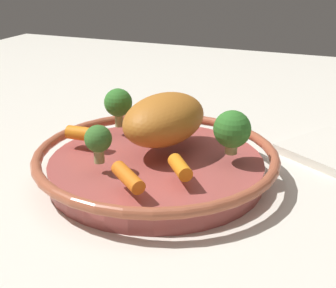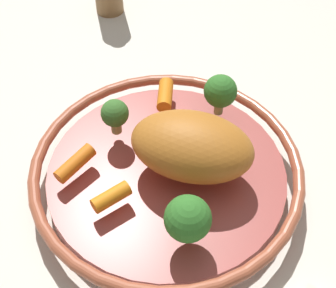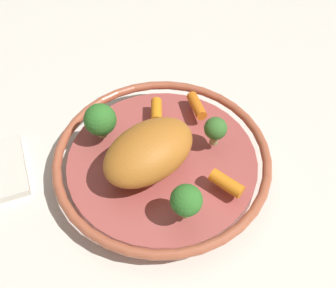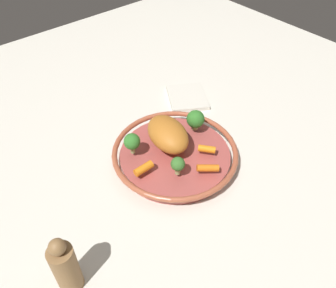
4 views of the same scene
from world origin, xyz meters
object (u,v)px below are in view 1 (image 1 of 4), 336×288
at_px(baby_carrot_near_rim, 83,134).
at_px(dish_towel, 332,150).
at_px(baby_carrot_back, 180,167).
at_px(broccoli_floret_small, 232,130).
at_px(baby_carrot_left, 128,177).
at_px(broccoli_floret_large, 98,140).
at_px(serving_bowl, 156,164).
at_px(broccoli_floret_edge, 118,103).
at_px(roast_chicken_piece, 163,119).

relative_size(baby_carrot_near_rim, dish_towel, 0.36).
xyz_separation_m(baby_carrot_back, broccoli_floret_small, (0.09, -0.04, 0.03)).
relative_size(baby_carrot_left, broccoli_floret_large, 1.07).
bearing_deg(dish_towel, serving_bowl, 130.39).
distance_m(baby_carrot_back, broccoli_floret_edge, 0.20).
distance_m(broccoli_floret_edge, broccoli_floret_large, 0.14).
xyz_separation_m(serving_bowl, baby_carrot_back, (-0.06, -0.06, 0.03)).
bearing_deg(broccoli_floret_large, broccoli_floret_small, -57.79).
distance_m(broccoli_floret_small, broccoli_floret_large, 0.18).
xyz_separation_m(roast_chicken_piece, baby_carrot_left, (-0.14, -0.01, -0.03)).
bearing_deg(roast_chicken_piece, broccoli_floret_edge, 68.63).
distance_m(broccoli_floret_large, dish_towel, 0.39).
bearing_deg(baby_carrot_back, dish_towel, -33.26).
distance_m(serving_bowl, broccoli_floret_large, 0.10).
height_order(serving_bowl, baby_carrot_back, baby_carrot_back).
bearing_deg(baby_carrot_left, baby_carrot_near_rim, 50.35).
height_order(broccoli_floret_small, dish_towel, broccoli_floret_small).
bearing_deg(broccoli_floret_edge, baby_carrot_back, -129.79).
bearing_deg(roast_chicken_piece, baby_carrot_left, -174.15).
height_order(baby_carrot_near_rim, broccoli_floret_edge, broccoli_floret_edge).
bearing_deg(baby_carrot_back, broccoli_floret_edge, 50.21).
distance_m(baby_carrot_left, broccoli_floret_small, 0.17).
xyz_separation_m(roast_chicken_piece, baby_carrot_back, (-0.09, -0.06, -0.03)).
bearing_deg(broccoli_floret_edge, broccoli_floret_large, -162.89).
distance_m(baby_carrot_back, dish_towel, 0.31).
distance_m(serving_bowl, roast_chicken_piece, 0.07).
bearing_deg(baby_carrot_back, baby_carrot_left, 136.82).
xyz_separation_m(baby_carrot_left, broccoli_floret_edge, (0.18, 0.11, 0.03)).
xyz_separation_m(serving_bowl, broccoli_floret_large, (-0.07, 0.05, 0.05)).
distance_m(broccoli_floret_edge, dish_towel, 0.36).
distance_m(baby_carrot_near_rim, broccoli_floret_small, 0.22).
height_order(broccoli_floret_edge, dish_towel, broccoli_floret_edge).
bearing_deg(roast_chicken_piece, dish_towel, -54.69).
bearing_deg(dish_towel, baby_carrot_near_rim, 120.48).
relative_size(serving_bowl, baby_carrot_left, 6.21).
bearing_deg(broccoli_floret_small, roast_chicken_piece, 88.46).
bearing_deg(baby_carrot_left, broccoli_floret_small, -32.45).
height_order(serving_bowl, broccoli_floret_large, broccoli_floret_large).
bearing_deg(baby_carrot_back, baby_carrot_near_rim, 72.76).
bearing_deg(baby_carrot_near_rim, broccoli_floret_small, -80.64).
height_order(baby_carrot_left, broccoli_floret_edge, broccoli_floret_edge).
xyz_separation_m(broccoli_floret_large, dish_towel, (0.26, -0.28, -0.07)).
xyz_separation_m(roast_chicken_piece, broccoli_floret_large, (-0.10, 0.05, -0.00)).
distance_m(serving_bowl, broccoli_floret_small, 0.12).
height_order(serving_bowl, broccoli_floret_small, broccoli_floret_small).
height_order(baby_carrot_back, baby_carrot_left, baby_carrot_left).
bearing_deg(baby_carrot_near_rim, roast_chicken_piece, -71.07).
height_order(baby_carrot_near_rim, broccoli_floret_large, broccoli_floret_large).
height_order(roast_chicken_piece, baby_carrot_left, roast_chicken_piece).
bearing_deg(broccoli_floret_large, baby_carrot_near_rim, 45.28).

